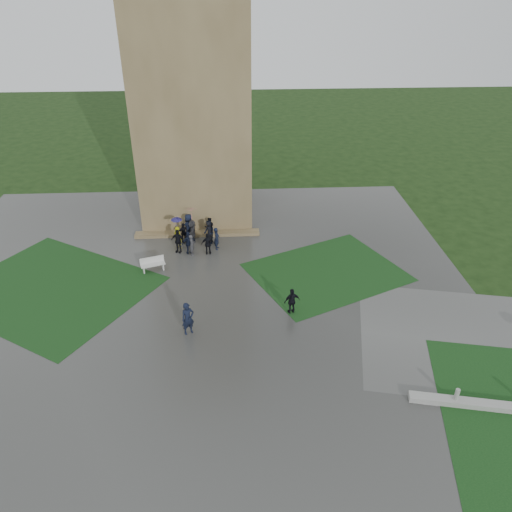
{
  "coord_description": "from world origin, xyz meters",
  "views": [
    {
      "loc": [
        2.53,
        -21.75,
        16.98
      ],
      "look_at": [
        3.98,
        5.29,
        1.2
      ],
      "focal_mm": 35.0,
      "sensor_mm": 36.0,
      "label": 1
    }
  ],
  "objects_px": {
    "tower": "(193,95)",
    "bench": "(153,264)",
    "pedestrian_mid": "(188,319)",
    "pedestrian_near": "(292,301)"
  },
  "relations": [
    {
      "from": "pedestrian_near",
      "to": "tower",
      "type": "bearing_deg",
      "value": -83.76
    },
    {
      "from": "bench",
      "to": "pedestrian_mid",
      "type": "height_order",
      "value": "pedestrian_mid"
    },
    {
      "from": "pedestrian_mid",
      "to": "bench",
      "type": "bearing_deg",
      "value": 85.28
    },
    {
      "from": "tower",
      "to": "bench",
      "type": "bearing_deg",
      "value": -105.99
    },
    {
      "from": "tower",
      "to": "pedestrian_near",
      "type": "relative_size",
      "value": 11.35
    },
    {
      "from": "tower",
      "to": "pedestrian_near",
      "type": "xyz_separation_m",
      "value": [
        5.76,
        -14.15,
        -8.19
      ]
    },
    {
      "from": "pedestrian_mid",
      "to": "tower",
      "type": "bearing_deg",
      "value": 63.05
    },
    {
      "from": "pedestrian_mid",
      "to": "pedestrian_near",
      "type": "height_order",
      "value": "pedestrian_mid"
    },
    {
      "from": "tower",
      "to": "bench",
      "type": "relative_size",
      "value": 11.14
    },
    {
      "from": "tower",
      "to": "bench",
      "type": "height_order",
      "value": "tower"
    }
  ]
}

